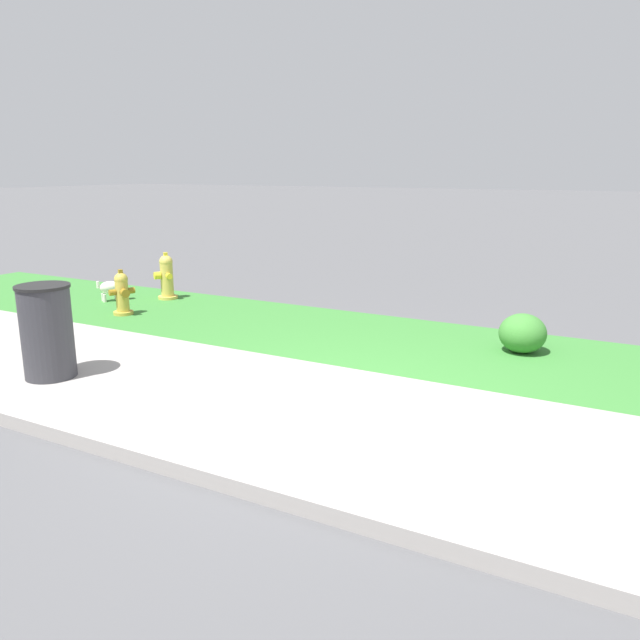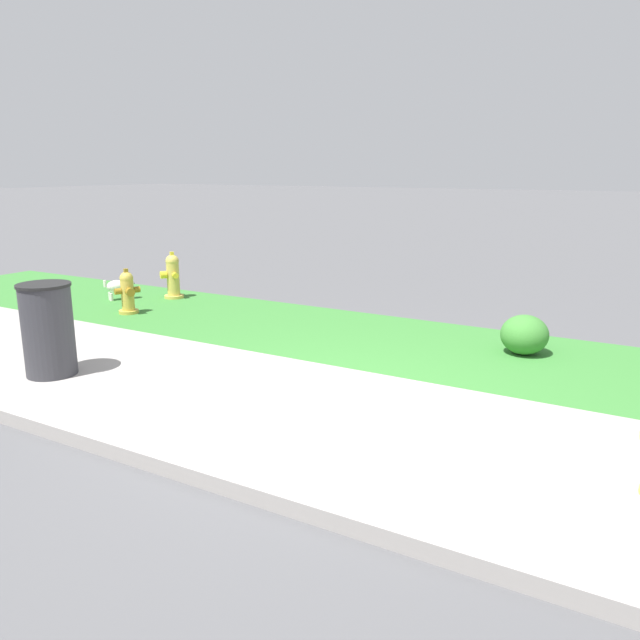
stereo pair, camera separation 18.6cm
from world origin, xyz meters
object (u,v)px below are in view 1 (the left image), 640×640
(fire_hydrant_near_corner, at_px, (166,277))
(fire_hydrant_mid_block, at_px, (122,293))
(shrub_bush_near_lamp, at_px, (523,333))
(small_white_dog, at_px, (113,287))
(trash_bin, at_px, (47,332))

(fire_hydrant_near_corner, relative_size, fire_hydrant_mid_block, 1.15)
(fire_hydrant_near_corner, xyz_separation_m, fire_hydrant_mid_block, (0.21, -1.16, -0.05))
(fire_hydrant_mid_block, distance_m, shrub_bush_near_lamp, 5.51)
(fire_hydrant_near_corner, bearing_deg, small_white_dog, 72.40)
(fire_hydrant_mid_block, height_order, shrub_bush_near_lamp, fire_hydrant_mid_block)
(trash_bin, bearing_deg, shrub_bush_near_lamp, 38.56)
(small_white_dog, bearing_deg, shrub_bush_near_lamp, -56.27)
(small_white_dog, distance_m, shrub_bush_near_lamp, 6.31)
(fire_hydrant_near_corner, bearing_deg, shrub_bush_near_lamp, -150.42)
(fire_hydrant_near_corner, relative_size, small_white_dog, 1.76)
(small_white_dog, bearing_deg, fire_hydrant_mid_block, -93.95)
(fire_hydrant_mid_block, relative_size, small_white_dog, 1.53)
(fire_hydrant_near_corner, bearing_deg, trash_bin, 148.14)
(small_white_dog, bearing_deg, fire_hydrant_near_corner, -18.66)
(fire_hydrant_near_corner, relative_size, shrub_bush_near_lamp, 1.42)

